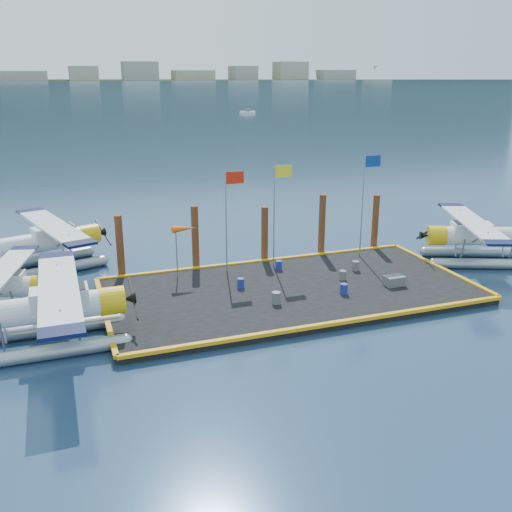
{
  "coord_description": "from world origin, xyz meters",
  "views": [
    {
      "loc": [
        -11.64,
        -27.17,
        11.8
      ],
      "look_at": [
        -1.29,
        2.0,
        1.8
      ],
      "focal_mm": 40.0,
      "sensor_mm": 36.0,
      "label": 1
    }
  ],
  "objects": [
    {
      "name": "flagpole_yellow",
      "position": [
        0.7,
        3.8,
        4.51
      ],
      "size": [
        1.14,
        0.08,
        6.2
      ],
      "color": "gray",
      "rests_on": "dock"
    },
    {
      "name": "crate",
      "position": [
        5.68,
        -1.53,
        0.67
      ],
      "size": [
        1.09,
        0.73,
        0.55
      ],
      "primitive_type": "cube",
      "color": "#525257",
      "rests_on": "dock"
    },
    {
      "name": "seaplane_a",
      "position": [
        -12.45,
        -2.21,
        1.66
      ],
      "size": [
        9.65,
        10.62,
        3.8
      ],
      "rotation": [
        0.0,
        0.0,
        -1.57
      ],
      "color": "#91969E",
      "rests_on": "ground"
    },
    {
      "name": "flagpole_blue",
      "position": [
        6.7,
        3.8,
        4.69
      ],
      "size": [
        1.14,
        0.08,
        6.5
      ],
      "color": "gray",
      "rests_on": "dock"
    },
    {
      "name": "drum_5",
      "position": [
        0.58,
        3.14,
        0.68
      ],
      "size": [
        0.39,
        0.39,
        0.55
      ],
      "primitive_type": "cylinder",
      "color": "navy",
      "rests_on": "dock"
    },
    {
      "name": "seaplane_c",
      "position": [
        -12.52,
        8.99,
        1.65
      ],
      "size": [
        9.91,
        10.63,
        3.79
      ],
      "rotation": [
        0.0,
        0.0,
        -1.28
      ],
      "color": "#91969E",
      "rests_on": "ground"
    },
    {
      "name": "dock",
      "position": [
        0.0,
        0.0,
        0.2
      ],
      "size": [
        20.0,
        10.0,
        0.4
      ],
      "primitive_type": "cube",
      "color": "black",
      "rests_on": "ground"
    },
    {
      "name": "drum_1",
      "position": [
        2.4,
        -1.75,
        0.68
      ],
      "size": [
        0.4,
        0.4,
        0.57
      ],
      "primitive_type": "cylinder",
      "color": "navy",
      "rests_on": "dock"
    },
    {
      "name": "piling_3",
      "position": [
        4.5,
        5.4,
        2.15
      ],
      "size": [
        0.44,
        0.44,
        4.3
      ],
      "primitive_type": "cylinder",
      "color": "#452213",
      "rests_on": "ground"
    },
    {
      "name": "windsock",
      "position": [
        -5.03,
        3.8,
        3.23
      ],
      "size": [
        1.4,
        0.44,
        3.12
      ],
      "color": "gray",
      "rests_on": "dock"
    },
    {
      "name": "ground",
      "position": [
        0.0,
        0.0,
        0.0
      ],
      "size": [
        4000.0,
        4000.0,
        0.0
      ],
      "primitive_type": "plane",
      "color": "navy",
      "rests_on": "ground"
    },
    {
      "name": "far_backdrop",
      "position": [
        239.91,
        1737.52,
        9.45
      ],
      "size": [
        3050.0,
        2050.0,
        810.0
      ],
      "color": "black",
      "rests_on": "ground"
    },
    {
      "name": "piling_4",
      "position": [
        8.5,
        5.4,
        2.0
      ],
      "size": [
        0.44,
        0.44,
        4.0
      ],
      "primitive_type": "cylinder",
      "color": "#452213",
      "rests_on": "ground"
    },
    {
      "name": "dock_bumpers",
      "position": [
        0.0,
        0.0,
        0.49
      ],
      "size": [
        20.25,
        10.25,
        0.18
      ],
      "primitive_type": null,
      "color": "orange",
      "rests_on": "dock"
    },
    {
      "name": "drum_4",
      "position": [
        4.87,
        1.41,
        0.69
      ],
      "size": [
        0.42,
        0.42,
        0.59
      ],
      "primitive_type": "cylinder",
      "color": "#525257",
      "rests_on": "dock"
    },
    {
      "name": "piling_1",
      "position": [
        -4.0,
        5.4,
        2.1
      ],
      "size": [
        0.44,
        0.44,
        4.2
      ],
      "primitive_type": "cylinder",
      "color": "#452213",
      "rests_on": "ground"
    },
    {
      "name": "drum_2",
      "position": [
        3.38,
        0.23,
        0.67
      ],
      "size": [
        0.39,
        0.39,
        0.55
      ],
      "primitive_type": "cylinder",
      "color": "#525257",
      "rests_on": "dock"
    },
    {
      "name": "drum_0",
      "position": [
        -2.55,
        0.98,
        0.67
      ],
      "size": [
        0.39,
        0.39,
        0.55
      ],
      "primitive_type": "cylinder",
      "color": "navy",
      "rests_on": "dock"
    },
    {
      "name": "seaplane_d",
      "position": [
        13.51,
        1.19,
        1.62
      ],
      "size": [
        9.69,
        10.24,
        3.71
      ],
      "rotation": [
        0.0,
        0.0,
        1.19
      ],
      "color": "#91969E",
      "rests_on": "ground"
    },
    {
      "name": "flagpole_red",
      "position": [
        -2.29,
        3.8,
        4.4
      ],
      "size": [
        1.14,
        0.08,
        6.0
      ],
      "color": "gray",
      "rests_on": "dock"
    },
    {
      "name": "drum_3",
      "position": [
        -1.53,
        -1.81,
        0.72
      ],
      "size": [
        0.45,
        0.45,
        0.63
      ],
      "primitive_type": "cylinder",
      "color": "#525257",
      "rests_on": "dock"
    },
    {
      "name": "piling_0",
      "position": [
        -8.5,
        5.4,
        2.0
      ],
      "size": [
        0.44,
        0.44,
        4.0
      ],
      "primitive_type": "cylinder",
      "color": "#452213",
      "rests_on": "ground"
    },
    {
      "name": "piling_2",
      "position": [
        0.5,
        5.4,
        1.9
      ],
      "size": [
        0.44,
        0.44,
        3.8
      ],
      "primitive_type": "cylinder",
      "color": "#452213",
      "rests_on": "ground"
    }
  ]
}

